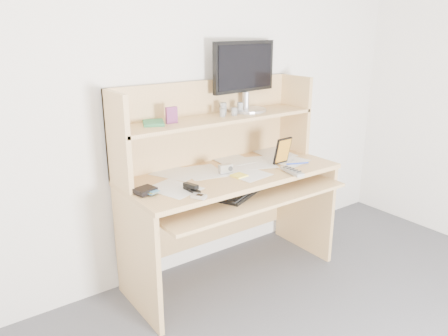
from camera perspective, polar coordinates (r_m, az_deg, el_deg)
back_wall at (r=2.93m, az=-2.77°, el=10.46°), size 3.60×0.04×2.50m
desk at (r=2.86m, az=0.03°, el=-1.13°), size 1.40×0.70×1.30m
paper_clutter at (r=2.78m, az=1.00°, el=-0.44°), size 1.32×0.54×0.01m
keyboard at (r=2.72m, az=2.56°, el=-2.85°), size 0.48×0.33×0.03m
tv_remote at (r=2.78m, az=8.88°, el=-0.42°), size 0.09×0.20×0.02m
flip_phone at (r=2.36m, az=-3.32°, el=-3.62°), size 0.08×0.09×0.02m
stapler at (r=2.45m, az=-4.24°, el=-2.52°), size 0.04×0.13×0.04m
wallet at (r=2.45m, az=-10.29°, el=-2.90°), size 0.13×0.11×0.03m
sticky_note_pad at (r=2.70m, az=1.98°, el=-1.00°), size 0.09×0.09×0.01m
digital_camera at (r=2.74m, az=0.20°, el=-0.08°), size 0.09×0.04×0.05m
game_case at (r=2.93m, az=7.66°, el=2.26°), size 0.13×0.02×0.18m
blue_pen at (r=2.96m, az=9.57°, el=0.60°), size 0.15×0.07×0.01m
card_box at (r=2.64m, az=-6.87°, el=6.88°), size 0.07×0.02×0.10m
shelf_book at (r=2.63m, az=-9.21°, el=5.85°), size 0.18×0.20×0.02m
chip_stack_a at (r=2.82m, az=-0.21°, el=7.22°), size 0.04×0.04×0.05m
chip_stack_b at (r=2.96m, az=2.11°, el=7.90°), size 0.05×0.05×0.07m
chip_stack_c at (r=2.86m, az=1.34°, el=7.38°), size 0.05×0.05×0.05m
chip_stack_d at (r=2.89m, az=-0.12°, el=7.78°), size 0.05×0.05×0.08m
monitor at (r=3.01m, az=2.72°, el=12.16°), size 0.54×0.27×0.46m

